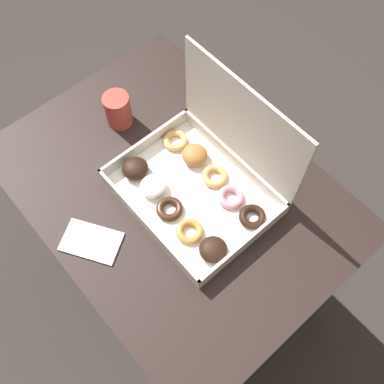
# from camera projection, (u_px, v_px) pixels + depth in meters

# --- Properties ---
(ground_plane) EXTENTS (8.00, 8.00, 0.00)m
(ground_plane) POSITION_uv_depth(u_px,v_px,m) (180.00, 272.00, 1.89)
(ground_plane) COLOR #2D2826
(dining_table) EXTENTS (0.96, 0.71, 0.75)m
(dining_table) POSITION_uv_depth(u_px,v_px,m) (175.00, 208.00, 1.34)
(dining_table) COLOR black
(dining_table) RESTS_ON ground_plane
(donut_box) EXTENTS (0.41, 0.32, 0.32)m
(donut_box) POSITION_uv_depth(u_px,v_px,m) (201.00, 176.00, 1.18)
(donut_box) COLOR white
(donut_box) RESTS_ON dining_table
(coffee_mug) EXTENTS (0.08, 0.08, 0.10)m
(coffee_mug) POSITION_uv_depth(u_px,v_px,m) (118.00, 109.00, 1.29)
(coffee_mug) COLOR #A3382D
(coffee_mug) RESTS_ON dining_table
(paper_napkin) EXTENTS (0.17, 0.16, 0.01)m
(paper_napkin) POSITION_uv_depth(u_px,v_px,m) (91.00, 242.00, 1.15)
(paper_napkin) COLOR white
(paper_napkin) RESTS_ON dining_table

